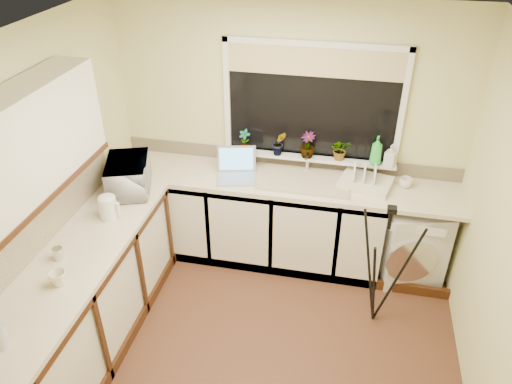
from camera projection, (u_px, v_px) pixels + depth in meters
The scene contains 32 objects.
floor at pixel (255, 349), 3.97m from camera, with size 3.20×3.20×0.00m, color #512D20.
ceiling at pixel (255, 45), 2.67m from camera, with size 3.20×3.20×0.00m, color white.
wall_back at pixel (289, 133), 4.56m from camera, with size 3.20×3.20×0.00m, color beige.
wall_left at pixel (43, 200), 3.60m from camera, with size 3.00×3.00×0.00m, color beige.
wall_right at pixel (507, 258), 3.04m from camera, with size 3.00×3.00×0.00m, color beige.
base_cabinet_back at pixel (248, 217), 4.79m from camera, with size 2.55×0.60×0.86m, color silver.
base_cabinet_left at pixel (80, 313), 3.72m from camera, with size 0.54×2.40×0.86m, color silver.
worktop_back at pixel (283, 181), 4.50m from camera, with size 3.20×0.60×0.04m, color beige.
worktop_left at pixel (68, 268), 3.48m from camera, with size 0.60×2.40×0.04m, color beige.
upper_cabinet at pixel (1, 162), 2.89m from camera, with size 0.28×1.90×0.70m, color silver.
splashback_left at pixel (23, 235), 3.40m from camera, with size 0.02×2.40×0.45m, color beige.
splashback_back at pixel (288, 158), 4.69m from camera, with size 3.20×0.02×0.14m, color beige.
window_glass at pixel (312, 103), 4.34m from camera, with size 1.50×0.02×1.00m, color black.
window_blind at pixel (315, 62), 4.12m from camera, with size 1.50×0.02×0.25m, color tan.
windowsill at pixel (308, 157), 4.57m from camera, with size 1.60×0.14×0.03m, color white.
sink at pixel (304, 181), 4.44m from camera, with size 0.82×0.46×0.03m, color tan.
faucet at pixel (307, 161), 4.53m from camera, with size 0.03×0.03×0.24m, color silver.
washing_machine at pixel (410, 240), 4.55m from camera, with size 0.55×0.53×0.77m, color silver.
laptop at pixel (237, 169), 4.50m from camera, with size 0.41×0.38×0.26m.
kettle at pixel (108, 208), 3.92m from camera, with size 0.14×0.14×0.19m, color white.
dish_rack at pixel (366, 183), 4.37m from camera, with size 0.44×0.33×0.07m, color beige.
tripod at pixel (382, 267), 3.94m from camera, with size 0.57×0.57×1.16m, color black, non-canonical shape.
steel_jar at pixel (58, 254), 3.51m from camera, with size 0.07×0.07×0.10m, color silver.
microwave at pixel (129, 176), 4.26m from camera, with size 0.51×0.35×0.28m, color white.
plant_a at pixel (245, 140), 4.59m from camera, with size 0.11×0.08×0.21m, color #999999.
plant_b at pixel (279, 143), 4.52m from camera, with size 0.13×0.10×0.23m, color #999999.
plant_c at pixel (308, 145), 4.47m from camera, with size 0.14×0.14×0.24m, color #999999.
plant_d at pixel (341, 150), 4.45m from camera, with size 0.18×0.16×0.20m, color #999999.
soap_bottle_green at pixel (376, 151), 4.35m from camera, with size 0.10×0.11×0.27m, color green.
soap_bottle_clear at pixel (391, 155), 4.35m from camera, with size 0.09×0.09×0.20m, color #999999.
cup_back at pixel (406, 183), 4.35m from camera, with size 0.11×0.11×0.09m, color white.
cup_left at pixel (58, 279), 3.28m from camera, with size 0.11×0.11×0.10m, color #EDE4C3.
Camera 1 is at (0.56, -2.62, 3.19)m, focal length 34.38 mm.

